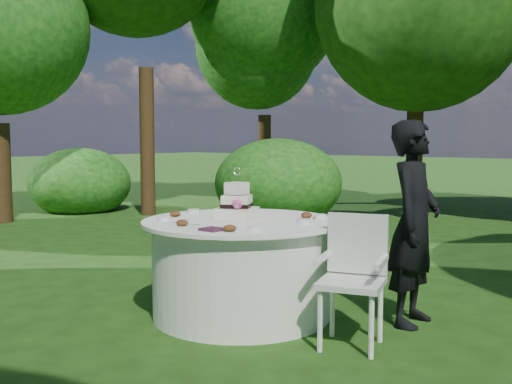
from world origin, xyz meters
The scene contains 9 objects.
ground centered at (0.00, 0.00, 0.00)m, with size 80.00×80.00×0.00m, color #1D350E.
napkins centered at (0.19, -0.54, 0.78)m, with size 0.14×0.14×0.02m, color #461E36.
feather_plume centered at (-0.28, -0.41, 0.78)m, with size 0.48×0.07×0.01m, color white.
guest centered at (1.15, 0.66, 0.78)m, with size 0.57×0.37×1.55m, color black.
table centered at (0.00, 0.00, 0.39)m, with size 1.56×1.56×0.77m.
cake centered at (-0.04, 0.00, 0.88)m, with size 0.34×0.34×0.42m.
chair centered at (1.02, -0.02, 0.52)m, with size 0.53×0.53×0.89m.
votives centered at (0.03, 0.03, 0.79)m, with size 1.19×0.96×0.04m.
petal_cups centered at (-0.01, -0.20, 0.79)m, with size 0.98×1.04×0.05m.
Camera 1 is at (3.01, -3.57, 1.41)m, focal length 42.00 mm.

